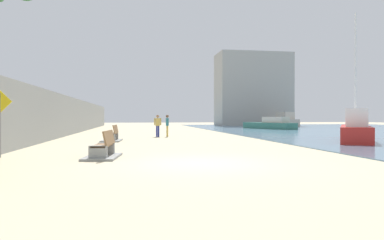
% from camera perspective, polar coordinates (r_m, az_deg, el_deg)
% --- Properties ---
extents(ground_plane, '(120.00, 120.00, 0.00)m').
position_cam_1_polar(ground_plane, '(29.06, -5.17, -2.36)').
color(ground_plane, '#C6B793').
extents(seawall, '(0.80, 64.00, 3.07)m').
position_cam_1_polar(seawall, '(29.48, -19.88, 0.63)').
color(seawall, gray).
rests_on(seawall, ground).
extents(bench_near, '(1.33, 2.21, 0.98)m').
position_cam_1_polar(bench_near, '(13.04, -14.07, -4.91)').
color(bench_near, gray).
rests_on(bench_near, ground).
extents(bench_far, '(1.25, 2.18, 0.98)m').
position_cam_1_polar(bench_far, '(21.79, -12.70, -2.73)').
color(bench_far, gray).
rests_on(bench_far, ground).
extents(person_walking, '(0.25, 0.52, 1.61)m').
position_cam_1_polar(person_walking, '(26.08, -3.99, -0.64)').
color(person_walking, gold).
rests_on(person_walking, ground).
extents(person_standing, '(0.53, 0.22, 1.61)m').
position_cam_1_polar(person_standing, '(26.02, -5.53, -0.65)').
color(person_standing, navy).
rests_on(person_standing, ground).
extents(boat_mid_bay, '(5.38, 7.21, 7.70)m').
position_cam_1_polar(boat_mid_bay, '(23.00, 24.76, -1.31)').
color(boat_mid_bay, red).
rests_on(boat_mid_bay, water_bay).
extents(boat_far_left, '(4.26, 7.63, 1.42)m').
position_cam_1_polar(boat_far_left, '(42.52, 12.43, -0.70)').
color(boat_far_left, '#337060').
rests_on(boat_far_left, water_bay).
extents(boat_distant, '(2.47, 7.04, 2.13)m').
position_cam_1_polar(boat_distant, '(54.73, 14.36, -0.16)').
color(boat_distant, beige).
rests_on(boat_distant, water_bay).
extents(pedestrian_sign, '(0.85, 0.08, 2.43)m').
position_cam_1_polar(pedestrian_sign, '(14.42, -28.51, 0.66)').
color(pedestrian_sign, slate).
rests_on(pedestrian_sign, ground).
extents(harbor_building, '(12.00, 6.00, 11.97)m').
position_cam_1_polar(harbor_building, '(60.36, 9.75, 4.81)').
color(harbor_building, '#9E9E99').
rests_on(harbor_building, ground).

